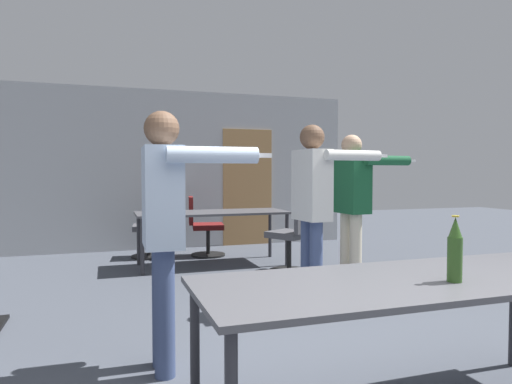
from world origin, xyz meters
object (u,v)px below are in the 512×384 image
office_chair_near_pushed (154,229)px  person_right_polo (313,197)px  office_chair_side_rolled (203,228)px  person_near_casual (352,195)px  person_far_watching (165,215)px  beer_bottle (455,251)px  office_chair_mid_tucked (294,238)px

office_chair_near_pushed → person_right_polo: bearing=-153.9°
person_right_polo → office_chair_side_rolled: size_ratio=1.88×
person_near_casual → person_far_watching: person_near_casual is taller
person_near_casual → office_chair_side_rolled: 2.71m
person_far_watching → beer_bottle: (1.26, -1.14, -0.11)m
office_chair_side_rolled → beer_bottle: (0.20, -5.08, 0.47)m
person_far_watching → office_chair_mid_tucked: person_far_watching is taller
person_right_polo → person_near_casual: bearing=124.3°
person_right_polo → office_chair_mid_tucked: bearing=158.3°
person_near_casual → person_right_polo: (-0.80, -0.66, 0.03)m
person_right_polo → beer_bottle: (-0.22, -2.07, -0.16)m
person_right_polo → person_far_watching: (-1.49, -0.93, -0.04)m
person_right_polo → office_chair_side_rolled: (-0.42, 3.01, -0.63)m
office_chair_side_rolled → office_chair_near_pushed: (-0.73, 0.14, -0.00)m
person_far_watching → office_chair_side_rolled: 4.12m
person_right_polo → office_chair_mid_tucked: person_right_polo is taller
person_right_polo → person_far_watching: bearing=-63.1°
office_chair_near_pushed → beer_bottle: beer_bottle is taller
person_far_watching → office_chair_side_rolled: bearing=166.2°
office_chair_side_rolled → person_right_polo: bearing=17.1°
person_right_polo → office_chair_near_pushed: size_ratio=1.89×
office_chair_mid_tucked → office_chair_near_pushed: (-1.58, 1.70, -0.03)m
beer_bottle → person_right_polo: bearing=83.9°
person_near_casual → beer_bottle: size_ratio=5.22×
person_far_watching → office_chair_near_pushed: size_ratio=1.83×
person_far_watching → beer_bottle: size_ratio=5.11×
person_near_casual → office_chair_side_rolled: person_near_casual is taller
person_near_casual → beer_bottle: 2.92m
office_chair_mid_tucked → office_chair_side_rolled: bearing=87.1°
person_near_casual → office_chair_mid_tucked: person_near_casual is taller
person_right_polo → beer_bottle: 2.09m
person_far_watching → office_chair_near_pushed: person_far_watching is taller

